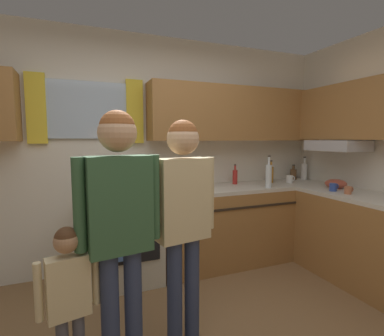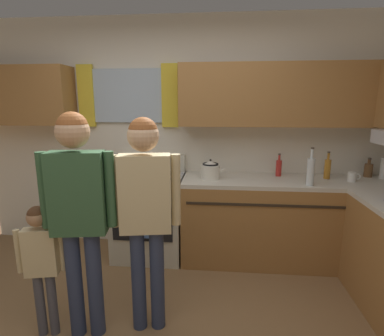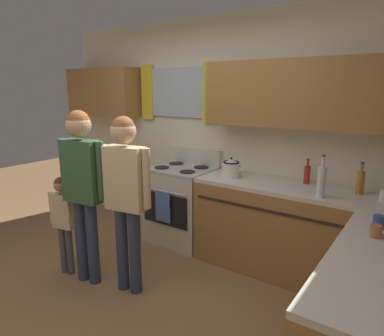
{
  "view_description": "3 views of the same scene",
  "coord_description": "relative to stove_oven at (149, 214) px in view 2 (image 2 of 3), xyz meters",
  "views": [
    {
      "loc": [
        -0.65,
        -1.37,
        1.46
      ],
      "look_at": [
        0.29,
        0.99,
        1.2
      ],
      "focal_mm": 26.85,
      "sensor_mm": 36.0,
      "label": 1
    },
    {
      "loc": [
        0.51,
        -1.57,
        1.67
      ],
      "look_at": [
        0.3,
        0.67,
        1.19
      ],
      "focal_mm": 28.36,
      "sensor_mm": 36.0,
      "label": 2
    },
    {
      "loc": [
        2.09,
        -1.57,
        1.8
      ],
      "look_at": [
        0.43,
        0.77,
        1.14
      ],
      "focal_mm": 32.17,
      "sensor_mm": 36.0,
      "label": 3
    }
  ],
  "objects": [
    {
      "name": "adult_holding_child",
      "position": [
        -0.18,
        -1.25,
        0.55
      ],
      "size": [
        0.5,
        0.22,
        1.62
      ],
      "color": "#2D3856",
      "rests_on": "ground"
    },
    {
      "name": "mug_ceramic_white",
      "position": [
        2.09,
        -0.03,
        0.48
      ],
      "size": [
        0.13,
        0.08,
        0.09
      ],
      "color": "white",
      "rests_on": "kitchen_counter_run"
    },
    {
      "name": "bottle_milk_white",
      "position": [
        2.47,
        0.13,
        0.55
      ],
      "size": [
        0.08,
        0.08,
        0.31
      ],
      "color": "white",
      "rests_on": "kitchen_counter_run"
    },
    {
      "name": "bottle_sauce_red",
      "position": [
        1.4,
        0.15,
        0.53
      ],
      "size": [
        0.06,
        0.06,
        0.25
      ],
      "color": "red",
      "rests_on": "kitchen_counter_run"
    },
    {
      "name": "bottle_squat_brown",
      "position": [
        2.35,
        0.2,
        0.51
      ],
      "size": [
        0.08,
        0.08,
        0.21
      ],
      "color": "brown",
      "rests_on": "kitchen_counter_run"
    },
    {
      "name": "small_child",
      "position": [
        -0.47,
        -1.28,
        0.15
      ],
      "size": [
        0.33,
        0.14,
        0.99
      ],
      "color": "#4C4C56",
      "rests_on": "ground"
    },
    {
      "name": "adult_in_plaid",
      "position": [
        0.25,
        -1.14,
        0.53
      ],
      "size": [
        0.49,
        0.21,
        1.58
      ],
      "color": "#2D3856",
      "rests_on": "ground"
    },
    {
      "name": "bottle_tall_clear",
      "position": [
        1.63,
        -0.21,
        0.57
      ],
      "size": [
        0.07,
        0.07,
        0.37
      ],
      "color": "silver",
      "rests_on": "kitchen_counter_run"
    },
    {
      "name": "back_wall_unit",
      "position": [
        0.32,
        0.28,
        1.0
      ],
      "size": [
        4.6,
        0.42,
        2.6
      ],
      "color": "silver",
      "rests_on": "ground"
    },
    {
      "name": "kitchen_counter_run",
      "position": [
        1.8,
        -0.46,
        -0.02
      ],
      "size": [
        2.17,
        2.17,
        0.9
      ],
      "color": "#9E6B38",
      "rests_on": "ground"
    },
    {
      "name": "stove_oven",
      "position": [
        0.0,
        0.0,
        0.0
      ],
      "size": [
        0.74,
        0.67,
        1.1
      ],
      "color": "beige",
      "rests_on": "ground"
    },
    {
      "name": "bottle_oil_amber",
      "position": [
        1.88,
        0.08,
        0.54
      ],
      "size": [
        0.06,
        0.06,
        0.29
      ],
      "color": "#B27223",
      "rests_on": "kitchen_counter_run"
    },
    {
      "name": "stovetop_kettle",
      "position": [
        0.67,
        -0.04,
        0.53
      ],
      "size": [
        0.27,
        0.2,
        0.21
      ],
      "color": "silver",
      "rests_on": "kitchen_counter_run"
    }
  ]
}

